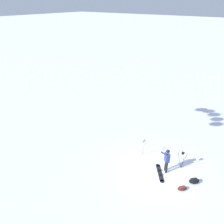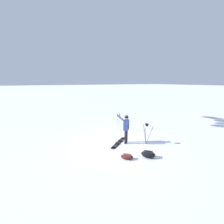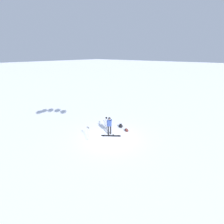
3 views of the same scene
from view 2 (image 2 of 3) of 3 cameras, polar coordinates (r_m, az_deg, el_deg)
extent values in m
plane|color=white|center=(8.88, 1.47, -11.98)|extent=(300.00, 300.00, 0.00)
cylinder|color=black|center=(8.49, 5.54, -10.12)|extent=(0.14, 0.14, 0.84)
cylinder|color=black|center=(8.69, 5.91, -9.60)|extent=(0.14, 0.14, 0.84)
cube|color=navy|center=(8.34, 5.83, -5.27)|extent=(0.47, 0.46, 0.60)
sphere|color=tan|center=(8.22, 5.90, -2.33)|extent=(0.23, 0.23, 0.23)
sphere|color=black|center=(8.21, 5.90, -2.13)|extent=(0.24, 0.24, 0.24)
cylinder|color=navy|center=(8.12, 3.84, -2.69)|extent=(0.43, 0.46, 0.42)
cylinder|color=navy|center=(8.53, 6.29, -4.90)|extent=(0.09, 0.09, 0.60)
cube|color=black|center=(8.74, 2.74, -12.34)|extent=(1.44, 1.18, 0.02)
cylinder|color=black|center=(8.09, 0.48, -14.46)|extent=(0.29, 0.29, 0.02)
cylinder|color=black|center=(9.41, 4.65, -10.51)|extent=(0.29, 0.29, 0.02)
cube|color=black|center=(8.53, 2.15, -12.60)|extent=(0.23, 0.24, 0.08)
cube|color=black|center=(8.90, 3.31, -11.51)|extent=(0.23, 0.24, 0.08)
ellipsoid|color=#4C1E19|center=(7.10, 6.09, -17.64)|extent=(0.67, 0.62, 0.23)
cube|color=brown|center=(7.06, 6.10, -17.08)|extent=(0.40, 0.37, 0.08)
cylinder|color=#262628|center=(8.75, 13.12, -8.75)|extent=(0.09, 0.38, 1.12)
cylinder|color=#262628|center=(8.44, 13.43, -9.56)|extent=(0.33, 0.24, 1.12)
cylinder|color=#262628|center=(8.62, 14.97, -9.16)|extent=(0.33, 0.25, 1.12)
cube|color=black|center=(8.41, 13.95, -5.41)|extent=(0.10, 0.10, 0.06)
cube|color=black|center=(8.39, 13.98, -4.89)|extent=(0.12, 0.16, 0.10)
ellipsoid|color=black|center=(7.38, 14.47, -16.31)|extent=(0.74, 0.73, 0.33)
cube|color=black|center=(7.32, 14.52, -15.51)|extent=(0.45, 0.44, 0.08)
cylinder|color=gray|center=(10.50, 2.19, -4.32)|extent=(0.09, 0.29, 1.28)
cylinder|color=black|center=(10.35, 2.22, -1.23)|extent=(0.05, 0.05, 0.14)
cylinder|color=gray|center=(10.59, 3.04, -4.18)|extent=(0.05, 0.30, 1.28)
cylinder|color=black|center=(10.44, 3.07, -1.12)|extent=(0.05, 0.05, 0.14)
camera|label=1|loc=(10.40, -112.17, 36.91)|focal=37.69mm
camera|label=3|loc=(18.43, -45.63, 20.41)|focal=26.27mm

